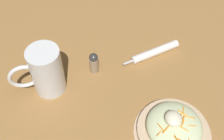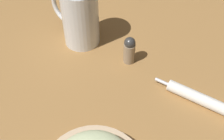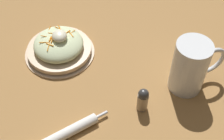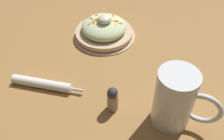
{
  "view_description": "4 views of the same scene",
  "coord_description": "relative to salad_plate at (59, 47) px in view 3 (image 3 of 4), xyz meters",
  "views": [
    {
      "loc": [
        -0.52,
        0.12,
        0.79
      ],
      "look_at": [
        0.06,
        -0.0,
        0.05
      ],
      "focal_mm": 47.75,
      "sensor_mm": 36.0,
      "label": 1
    },
    {
      "loc": [
        -0.31,
        -0.34,
        0.57
      ],
      "look_at": [
        0.01,
        0.0,
        0.07
      ],
      "focal_mm": 47.59,
      "sensor_mm": 36.0,
      "label": 2
    },
    {
      "loc": [
        0.56,
        -0.18,
        0.74
      ],
      "look_at": [
        0.02,
        -0.01,
        0.09
      ],
      "focal_mm": 50.16,
      "sensor_mm": 36.0,
      "label": 3
    },
    {
      "loc": [
        0.51,
        0.25,
        0.59
      ],
      "look_at": [
        0.04,
        0.01,
        0.07
      ],
      "focal_mm": 42.67,
      "sensor_mm": 36.0,
      "label": 4
    }
  ],
  "objects": [
    {
      "name": "salad_plate",
      "position": [
        0.0,
        0.0,
        0.0
      ],
      "size": [
        0.23,
        0.23,
        0.09
      ],
      "color": "#D1B28E",
      "rests_on": "ground_plane"
    },
    {
      "name": "napkin_roll",
      "position": [
        0.3,
        -0.04,
        -0.02
      ],
      "size": [
        0.07,
        0.22,
        0.03
      ],
      "color": "white",
      "rests_on": "ground_plane"
    },
    {
      "name": "beer_mug",
      "position": [
        0.24,
        0.33,
        0.04
      ],
      "size": [
        0.1,
        0.17,
        0.17
      ],
      "color": "white",
      "rests_on": "ground_plane"
    },
    {
      "name": "salt_shaker",
      "position": [
        0.28,
        0.18,
        0.01
      ],
      "size": [
        0.03,
        0.03,
        0.08
      ],
      "color": "gray",
      "rests_on": "ground_plane"
    },
    {
      "name": "ground_plane",
      "position": [
        0.17,
        0.13,
        -0.03
      ],
      "size": [
        1.43,
        1.43,
        0.0
      ],
      "primitive_type": "plane",
      "color": "#9E703D"
    }
  ]
}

